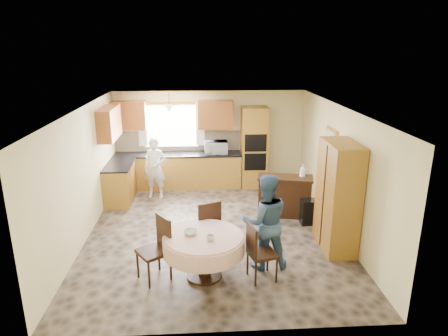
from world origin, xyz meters
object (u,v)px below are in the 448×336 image
sideboard (284,197)px  dining_table (204,245)px  cupboard (338,197)px  chair_left (158,245)px  person_sink (155,168)px  person_dining (265,222)px  chair_back (207,225)px  oven_tower (254,147)px  chair_right (258,250)px

sideboard → dining_table: size_ratio=0.90×
cupboard → dining_table: cupboard is taller
dining_table → chair_left: (-0.73, 0.04, -0.00)m
chair_left → person_sink: 3.65m
cupboard → person_dining: 1.55m
person_sink → sideboard: bearing=-14.9°
sideboard → chair_left: (-2.54, -2.34, 0.15)m
chair_left → person_dining: person_dining is taller
dining_table → chair_back: chair_back is taller
oven_tower → chair_left: size_ratio=2.03×
chair_right → person_dining: (0.17, 0.40, 0.29)m
cupboard → person_dining: bearing=-157.3°
cupboard → dining_table: bearing=-160.4°
oven_tower → sideboard: 2.12m
chair_right → chair_left: bearing=70.2°
sideboard → cupboard: bearing=-54.4°
oven_tower → dining_table: 4.59m
sideboard → oven_tower: bearing=114.9°
chair_left → chair_back: bearing=97.5°
person_dining → person_sink: bearing=-61.4°
dining_table → person_sink: bearing=107.3°
person_sink → cupboard: bearing=-29.3°
dining_table → chair_right: 0.86m
person_dining → chair_left: bearing=3.7°
chair_back → chair_right: chair_back is taller
dining_table → person_dining: size_ratio=0.79×
oven_tower → sideboard: size_ratio=1.80×
chair_back → person_dining: size_ratio=0.63×
sideboard → chair_left: chair_left is taller
oven_tower → person_dining: (-0.35, -4.07, -0.24)m
sideboard → person_dining: size_ratio=0.72×
sideboard → dining_table: (-1.81, -2.38, 0.16)m
chair_right → oven_tower: bearing=-20.6°
chair_back → chair_right: bearing=110.4°
chair_left → person_dining: size_ratio=0.63×
person_sink → person_dining: size_ratio=0.91×
cupboard → sideboard: bearing=113.0°
dining_table → chair_left: bearing=177.1°
chair_back → chair_left: bearing=20.5°
dining_table → chair_right: bearing=-8.3°
chair_left → chair_back: 1.08m
oven_tower → sideboard: bearing=-77.7°
oven_tower → sideboard: oven_tower is taller
sideboard → dining_table: sideboard is taller
sideboard → chair_right: size_ratio=1.23×
oven_tower → chair_right: oven_tower is taller
chair_right → person_sink: 4.28m
dining_table → chair_back: 0.76m
chair_left → person_dining: (1.76, 0.24, 0.25)m
chair_back → person_sink: size_ratio=0.69×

